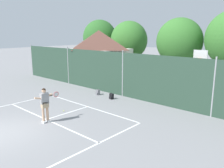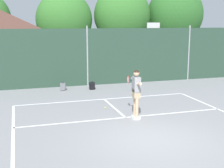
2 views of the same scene
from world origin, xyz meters
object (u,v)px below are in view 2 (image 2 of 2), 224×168
object	(u,v)px
tennis_ball	(105,108)
backpack_black	(92,86)
backpack_grey	(63,87)
basketball_hoop	(153,42)
tennis_player	(136,90)

from	to	relation	value
tennis_ball	backpack_black	xyz separation A→B (m)	(0.35, 3.88, 0.16)
backpack_grey	tennis_ball	bearing A→B (deg)	-73.52
basketball_hoop	backpack_black	distance (m)	6.19
tennis_ball	backpack_black	world-z (taller)	backpack_black
basketball_hoop	backpack_black	xyz separation A→B (m)	(-4.92, -3.10, -2.12)
basketball_hoop	tennis_ball	world-z (taller)	basketball_hoop
tennis_player	tennis_ball	size ratio (longest dim) A/B	28.10
tennis_ball	backpack_grey	xyz separation A→B (m)	(-1.20, 4.05, 0.16)
basketball_hoop	backpack_grey	bearing A→B (deg)	-155.61
tennis_player	backpack_grey	world-z (taller)	tennis_player
basketball_hoop	tennis_player	bearing A→B (deg)	-117.77
tennis_ball	backpack_grey	world-z (taller)	backpack_grey
tennis_ball	backpack_grey	distance (m)	4.23
backpack_grey	backpack_black	bearing A→B (deg)	-6.25
tennis_player	backpack_grey	bearing A→B (deg)	108.53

